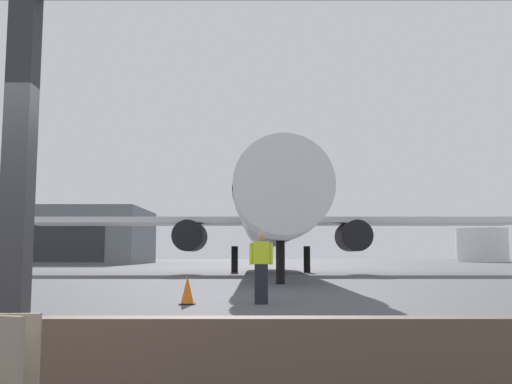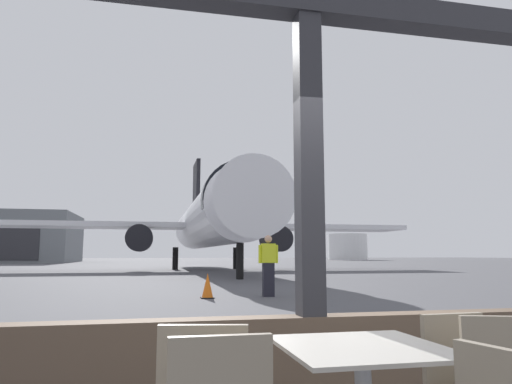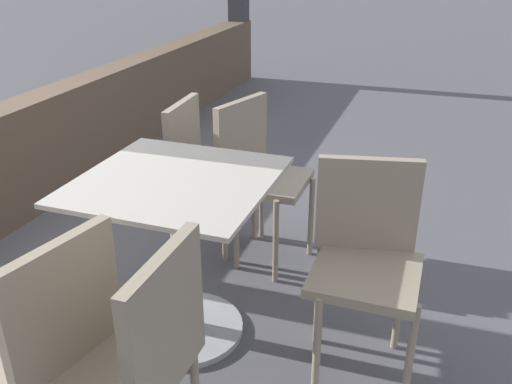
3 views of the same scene
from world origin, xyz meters
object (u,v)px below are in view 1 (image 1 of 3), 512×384
object	(u,v)px
traffic_cone	(187,291)
distant_hangar	(64,236)
airplane	(272,215)
ground_crew_worker	(261,266)
fuel_storage_tank	(482,245)

from	to	relation	value
traffic_cone	distant_hangar	size ratio (longest dim) A/B	0.03
airplane	traffic_cone	bearing A→B (deg)	-97.03
airplane	distant_hangar	world-z (taller)	airplane
airplane	ground_crew_worker	xyz separation A→B (m)	(-0.85, -20.99, -2.71)
ground_crew_worker	traffic_cone	world-z (taller)	ground_crew_worker
distant_hangar	fuel_storage_tank	world-z (taller)	distant_hangar
airplane	distant_hangar	size ratio (longest dim) A/B	1.48
ground_crew_worker	fuel_storage_tank	bearing A→B (deg)	65.25
ground_crew_worker	traffic_cone	xyz separation A→B (m)	(-1.75, -0.16, -0.58)
ground_crew_worker	fuel_storage_tank	size ratio (longest dim) A/B	0.21
ground_crew_worker	distant_hangar	bearing A→B (deg)	112.37
ground_crew_worker	airplane	bearing A→B (deg)	87.67
airplane	fuel_storage_tank	world-z (taller)	airplane
airplane	traffic_cone	distance (m)	21.56
airplane	fuel_storage_tank	distance (m)	68.88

